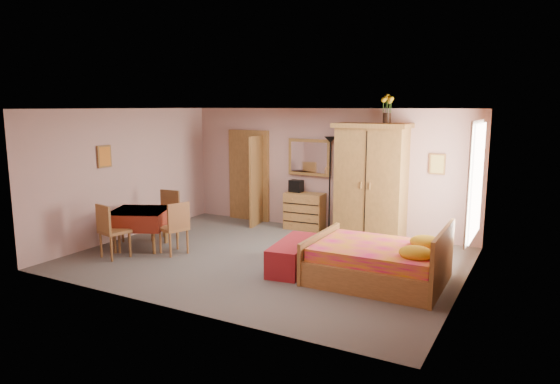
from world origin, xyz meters
The scene contains 23 objects.
floor centered at (0.00, 0.00, 0.00)m, with size 6.50×6.50×0.00m, color #69635C.
ceiling centered at (0.00, 0.00, 2.60)m, with size 6.50×6.50×0.00m, color brown.
wall_back centered at (0.00, 2.50, 1.30)m, with size 6.50×0.10×2.60m, color tan.
wall_front centered at (0.00, -2.50, 1.30)m, with size 6.50×0.10×2.60m, color tan.
wall_left centered at (-3.25, 0.00, 1.30)m, with size 0.10×5.00×2.60m, color tan.
wall_right centered at (3.25, 0.00, 1.30)m, with size 0.10×5.00×2.60m, color tan.
doorway centered at (-1.90, 2.47, 1.02)m, with size 1.06×0.12×2.15m, color #9E6B35.
window centered at (3.21, 1.20, 1.45)m, with size 0.08×1.40×1.95m, color white.
picture_left centered at (-3.22, -0.60, 1.70)m, with size 0.04×0.32×0.42m, color orange.
picture_back centered at (2.35, 2.47, 1.55)m, with size 0.30×0.04×0.40m, color #D8BF59.
chest_of_drawers centered at (-0.35, 2.24, 0.40)m, with size 0.84×0.42×0.79m, color #AA7639.
wall_mirror centered at (-0.35, 2.45, 1.55)m, with size 1.00×0.05×0.79m, color white.
stereo centered at (-0.58, 2.28, 0.93)m, with size 0.28×0.21×0.26m, color black.
floor_lamp centered at (0.20, 2.29, 1.01)m, with size 0.26×0.26×2.02m, color black.
wardrobe centered at (1.14, 2.19, 1.16)m, with size 1.48×0.76×2.31m, color olive.
sunflower_vase centered at (1.38, 2.31, 2.59)m, with size 0.22×0.22×0.56m, color yellow.
bed centered at (2.05, -0.18, 0.46)m, with size 2.00×1.57×0.92m, color #DE156C.
bench centered at (0.66, -0.26, 0.23)m, with size 0.51×1.37×0.46m, color maroon.
dining_table centered at (-2.42, -0.56, 0.37)m, with size 1.00×1.00×0.73m, color maroon.
chair_south centered at (-2.39, -1.21, 0.48)m, with size 0.44×0.44×0.97m, color brown.
chair_north centered at (-2.42, 0.11, 0.49)m, with size 0.44×0.44×0.98m, color olive.
chair_west centered at (-3.18, -0.63, 0.49)m, with size 0.44×0.44×0.97m, color #975E33.
chair_east centered at (-1.64, -0.53, 0.48)m, with size 0.44×0.44×0.96m, color #A86C39.
Camera 1 is at (4.24, -7.30, 2.64)m, focal length 32.00 mm.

